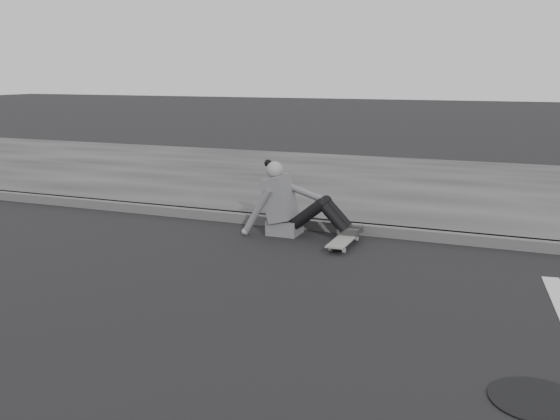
# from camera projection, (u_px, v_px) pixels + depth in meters

# --- Properties ---
(ground) EXTENTS (80.00, 80.00, 0.00)m
(ground) POSITION_uv_depth(u_px,v_px,m) (265.00, 306.00, 5.11)
(ground) COLOR black
(ground) RESTS_ON ground
(curb) EXTENTS (24.00, 0.16, 0.12)m
(curb) POSITION_uv_depth(u_px,v_px,m) (350.00, 228.00, 7.43)
(curb) COLOR #474747
(curb) RESTS_ON ground
(sidewalk) EXTENTS (24.00, 6.00, 0.12)m
(sidewalk) POSITION_uv_depth(u_px,v_px,m) (400.00, 186.00, 10.17)
(sidewalk) COLOR #353535
(sidewalk) RESTS_ON ground
(manhole) EXTENTS (0.55, 0.55, 0.01)m
(manhole) POSITION_uv_depth(u_px,v_px,m) (537.00, 400.00, 3.63)
(manhole) COLOR black
(manhole) RESTS_ON ground
(skateboard) EXTENTS (0.20, 0.78, 0.09)m
(skateboard) POSITION_uv_depth(u_px,v_px,m) (344.00, 240.00, 6.86)
(skateboard) COLOR gray
(skateboard) RESTS_ON ground
(seated_woman) EXTENTS (1.38, 0.46, 0.88)m
(seated_woman) POSITION_uv_depth(u_px,v_px,m) (290.00, 205.00, 7.28)
(seated_woman) COLOR #535356
(seated_woman) RESTS_ON ground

